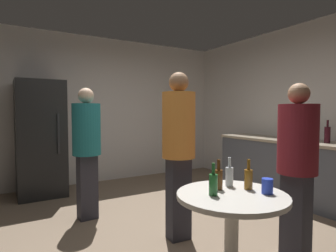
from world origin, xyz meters
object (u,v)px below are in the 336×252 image
beer_bottle_green (213,184)px  beer_bottle_clear (229,176)px  refrigerator (41,139)px  person_in_orange_shirt (179,142)px  plastic_cup_blue (267,186)px  person_in_teal_shirt (87,143)px  kettle (305,136)px  person_in_maroon_shirt (297,158)px  beer_bottle_amber (248,178)px  foreground_table (232,208)px  beer_bottle_brown (219,179)px  wine_bottle_on_counter (327,134)px

beer_bottle_green → beer_bottle_clear: size_ratio=1.00×
refrigerator → beer_bottle_green: bearing=-77.0°
beer_bottle_clear → person_in_orange_shirt: size_ratio=0.13×
plastic_cup_blue → person_in_teal_shirt: bearing=109.6°
kettle → beer_bottle_clear: bearing=-160.4°
person_in_teal_shirt → person_in_orange_shirt: person_in_orange_shirt is taller
beer_bottle_green → person_in_teal_shirt: bearing=101.2°
kettle → person_in_orange_shirt: bearing=179.9°
person_in_orange_shirt → person_in_maroon_shirt: 1.12m
beer_bottle_amber → beer_bottle_clear: (-0.06, 0.14, 0.00)m
foreground_table → person_in_teal_shirt: (-0.53, 1.96, 0.31)m
foreground_table → beer_bottle_brown: beer_bottle_brown is taller
beer_bottle_clear → person_in_maroon_shirt: size_ratio=0.15×
kettle → wine_bottle_on_counter: (0.07, -0.27, 0.05)m
beer_bottle_amber → beer_bottle_green: 0.33m
wine_bottle_on_counter → beer_bottle_clear: 2.28m
beer_bottle_amber → beer_bottle_brown: size_ratio=1.00×
beer_bottle_amber → plastic_cup_blue: (0.03, -0.15, -0.03)m
refrigerator → beer_bottle_green: (0.75, -3.26, -0.08)m
beer_bottle_brown → person_in_teal_shirt: (-0.51, 1.83, 0.12)m
wine_bottle_on_counter → person_in_maroon_shirt: person_in_maroon_shirt is taller
beer_bottle_amber → beer_bottle_brown: (-0.20, 0.11, 0.00)m
foreground_table → beer_bottle_clear: (0.12, 0.16, 0.19)m
beer_bottle_green → plastic_cup_blue: beer_bottle_green is taller
refrigerator → wine_bottle_on_counter: bearing=-39.3°
beer_bottle_clear → plastic_cup_blue: 0.31m
foreground_table → beer_bottle_clear: 0.28m
kettle → person_in_orange_shirt: person_in_orange_shirt is taller
refrigerator → beer_bottle_amber: size_ratio=7.83×
beer_bottle_amber → wine_bottle_on_counter: bearing=16.3°
foreground_table → person_in_orange_shirt: person_in_orange_shirt is taller
kettle → beer_bottle_clear: 2.29m
wine_bottle_on_counter → beer_bottle_clear: size_ratio=1.35×
beer_bottle_brown → wine_bottle_on_counter: bearing=12.4°
foreground_table → plastic_cup_blue: (0.22, -0.13, 0.16)m
refrigerator → person_in_orange_shirt: 2.59m
refrigerator → beer_bottle_clear: size_ratio=7.83×
beer_bottle_amber → plastic_cup_blue: size_ratio=2.09×
refrigerator → person_in_orange_shirt: bearing=-66.4°
beer_bottle_amber → person_in_teal_shirt: (-0.71, 1.94, 0.12)m
beer_bottle_clear → kettle: bearing=19.6°
beer_bottle_brown → plastic_cup_blue: 0.35m
person_in_teal_shirt → foreground_table: bearing=10.3°
beer_bottle_green → person_in_teal_shirt: (-0.38, 1.93, 0.12)m
beer_bottle_green → beer_bottle_amber: bearing=-3.1°
person_in_orange_shirt → person_in_maroon_shirt: bearing=42.0°
kettle → beer_bottle_clear: size_ratio=1.06×
refrigerator → beer_bottle_clear: refrigerator is taller
person_in_maroon_shirt → plastic_cup_blue: bearing=13.5°
wine_bottle_on_counter → beer_bottle_brown: bearing=-167.6°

